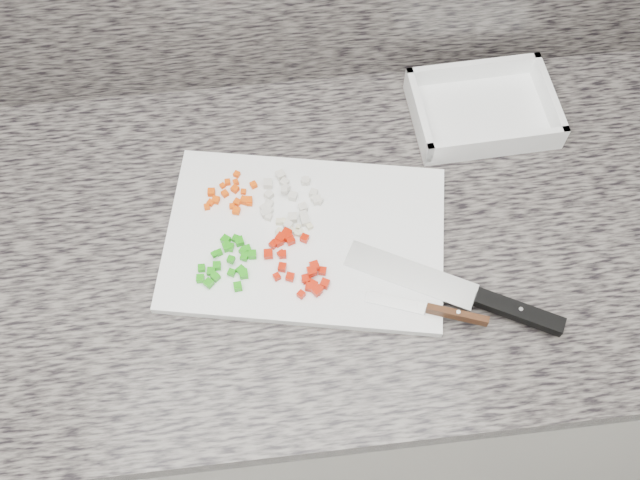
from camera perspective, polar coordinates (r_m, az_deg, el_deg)
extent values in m
cube|color=beige|center=(1.49, -3.18, -8.32)|extent=(3.92, 0.62, 0.86)
cube|color=#615B55|center=(1.08, -4.36, -0.22)|extent=(3.96, 0.64, 0.04)
cube|color=white|center=(1.05, -1.21, 0.16)|extent=(0.45, 0.35, 0.01)
cube|color=#F34E05|center=(1.06, -6.72, 2.34)|extent=(0.01, 0.01, 0.01)
cube|color=#F34E05|center=(1.07, -6.08, 3.16)|extent=(0.01, 0.01, 0.01)
cube|color=#F34E05|center=(1.07, -9.04, 2.64)|extent=(0.01, 0.01, 0.01)
cube|color=#F34E05|center=(1.09, -7.40, 4.61)|extent=(0.01, 0.01, 0.01)
cube|color=#F34E05|center=(1.07, -5.73, 3.16)|extent=(0.01, 0.01, 0.01)
cube|color=#F34E05|center=(1.09, -6.75, 4.61)|extent=(0.01, 0.01, 0.01)
cube|color=#F34E05|center=(1.08, -7.62, 3.70)|extent=(0.01, 0.01, 0.01)
cube|color=#F34E05|center=(1.09, -7.81, 4.33)|extent=(0.01, 0.01, 0.01)
cube|color=#F34E05|center=(1.08, -8.34, 3.20)|extent=(0.01, 0.01, 0.01)
cube|color=#F34E05|center=(1.10, -6.67, 5.25)|extent=(0.01, 0.01, 0.01)
cube|color=#F34E05|center=(1.07, -5.65, 2.97)|extent=(0.01, 0.01, 0.01)
cube|color=#F34E05|center=(1.08, -5.34, 4.42)|extent=(0.01, 0.01, 0.01)
cube|color=#F34E05|center=(1.07, -7.05, 2.69)|extent=(0.01, 0.01, 0.01)
cube|color=#F34E05|center=(1.08, -6.15, 3.87)|extent=(0.01, 0.01, 0.01)
cube|color=#F34E05|center=(1.08, -6.82, 4.08)|extent=(0.01, 0.01, 0.01)
cube|color=#F34E05|center=(1.08, -8.69, 3.80)|extent=(0.01, 0.01, 0.01)
cube|color=#F34E05|center=(1.07, -6.64, 3.03)|extent=(0.01, 0.01, 0.01)
cube|color=#F34E05|center=(1.08, -8.75, 2.97)|extent=(0.01, 0.01, 0.01)
cube|color=silver|center=(1.07, -4.12, 3.62)|extent=(0.02, 0.02, 0.01)
cube|color=silver|center=(1.06, -0.05, 3.13)|extent=(0.01, 0.01, 0.01)
cube|color=silver|center=(1.05, -1.20, 1.52)|extent=(0.01, 0.01, 0.01)
cube|color=silver|center=(1.05, -2.20, 1.79)|extent=(0.01, 0.01, 0.01)
cube|color=silver|center=(1.08, -4.18, 4.51)|extent=(0.01, 0.01, 0.01)
cube|color=silver|center=(1.06, -4.12, 2.89)|extent=(0.02, 0.02, 0.01)
cube|color=silver|center=(1.08, -1.16, 4.76)|extent=(0.01, 0.01, 0.01)
cube|color=silver|center=(1.08, -2.75, 4.14)|extent=(0.01, 0.01, 0.01)
cube|color=silver|center=(1.06, -4.43, 2.15)|extent=(0.01, 0.01, 0.01)
cube|color=silver|center=(1.07, -2.18, 3.52)|extent=(0.01, 0.01, 0.01)
cube|color=silver|center=(1.07, -0.35, 3.33)|extent=(0.02, 0.02, 0.01)
cube|color=silver|center=(1.06, -2.87, 4.01)|extent=(0.01, 0.01, 0.01)
cube|color=silver|center=(1.06, -4.47, 2.55)|extent=(0.01, 0.01, 0.01)
cube|color=silver|center=(1.06, -0.23, 3.22)|extent=(0.01, 0.01, 0.01)
cube|color=silver|center=(1.07, -0.52, 3.75)|extent=(0.01, 0.01, 0.01)
cube|color=silver|center=(1.08, -2.87, 4.64)|extent=(0.02, 0.02, 0.01)
cube|color=silver|center=(1.08, -1.14, 4.77)|extent=(0.01, 0.01, 0.01)
cube|color=silver|center=(1.05, -4.14, 1.85)|extent=(0.01, 0.01, 0.01)
cube|color=silver|center=(1.04, -2.56, 1.19)|extent=(0.02, 0.02, 0.01)
cube|color=silver|center=(1.05, -1.35, 2.02)|extent=(0.01, 0.01, 0.01)
cube|color=silver|center=(1.06, -4.16, 2.35)|extent=(0.02, 0.02, 0.01)
cube|color=silver|center=(1.09, -3.17, 5.20)|extent=(0.02, 0.02, 0.01)
cube|color=silver|center=(1.06, -1.38, 2.62)|extent=(0.01, 0.01, 0.01)
cube|color=silver|center=(1.05, -2.44, 1.59)|extent=(0.01, 0.01, 0.01)
cube|color=#1C9B0E|center=(1.03, -5.83, -0.70)|extent=(0.01, 0.01, 0.01)
cube|color=#1C9B0E|center=(1.01, -6.31, -2.43)|extent=(0.02, 0.02, 0.01)
cube|color=#1C9B0E|center=(1.02, -7.13, -1.57)|extent=(0.01, 0.01, 0.01)
cube|color=#1C9B0E|center=(1.02, -5.43, -1.17)|extent=(0.01, 0.01, 0.01)
cube|color=#1C9B0E|center=(1.03, -7.24, -0.57)|extent=(0.01, 0.01, 0.01)
cube|color=#1C9B0E|center=(1.02, -8.37, -2.94)|extent=(0.02, 0.02, 0.01)
cube|color=#1C9B0E|center=(1.01, -6.12, -2.72)|extent=(0.01, 0.01, 0.01)
cube|color=#1C9B0E|center=(1.02, -9.45, -2.24)|extent=(0.01, 0.01, 0.01)
cube|color=#1C9B0E|center=(1.04, -7.56, 0.01)|extent=(0.02, 0.02, 0.01)
cube|color=#1C9B0E|center=(1.02, -8.70, -2.50)|extent=(0.01, 0.01, 0.01)
cube|color=#1C9B0E|center=(1.04, -6.46, -0.10)|extent=(0.01, 0.01, 0.01)
cube|color=#1C9B0E|center=(1.03, -7.46, -0.55)|extent=(0.01, 0.01, 0.01)
cube|color=#1C9B0E|center=(1.02, -6.07, -1.36)|extent=(0.01, 0.01, 0.01)
cube|color=#1C9B0E|center=(1.02, -7.09, -2.60)|extent=(0.01, 0.01, 0.01)
cube|color=#1C9B0E|center=(1.03, -6.18, -0.89)|extent=(0.01, 0.01, 0.01)
cube|color=#1C9B0E|center=(1.04, -6.74, 0.11)|extent=(0.01, 0.01, 0.01)
cube|color=#1C9B0E|center=(1.03, -5.86, -1.20)|extent=(0.01, 0.01, 0.01)
cube|color=#1C9B0E|center=(1.02, -8.24, -2.05)|extent=(0.01, 0.01, 0.01)
cube|color=#1C9B0E|center=(1.02, -8.45, -1.13)|extent=(0.01, 0.01, 0.01)
cube|color=#1C9B0E|center=(1.03, -8.06, -1.00)|extent=(0.01, 0.01, 0.01)
cube|color=#1C9B0E|center=(1.01, -8.89, -3.43)|extent=(0.02, 0.02, 0.01)
cube|color=#1C9B0E|center=(1.00, -6.59, -3.72)|extent=(0.01, 0.01, 0.01)
cube|color=#1C9B0E|center=(1.02, -9.55, -3.07)|extent=(0.01, 0.01, 0.01)
cube|color=#BC1602|center=(1.03, -3.76, -0.36)|extent=(0.01, 0.01, 0.01)
cube|color=#BC1602|center=(1.02, -3.00, -1.15)|extent=(0.01, 0.01, 0.01)
cube|color=#BC1602|center=(1.03, -1.25, 0.14)|extent=(0.01, 0.01, 0.01)
cube|color=#BC1602|center=(1.00, -0.56, -3.59)|extent=(0.01, 0.01, 0.01)
cube|color=#BC1602|center=(1.03, -3.33, -0.15)|extent=(0.01, 0.01, 0.01)
cube|color=#BC1602|center=(1.00, -0.45, -2.11)|extent=(0.01, 0.01, 0.01)
cube|color=#BC1602|center=(1.00, -1.10, -3.13)|extent=(0.01, 0.01, 0.01)
cube|color=#BC1602|center=(1.01, -3.04, -2.19)|extent=(0.01, 0.01, 0.01)
cube|color=#BC1602|center=(1.03, -2.65, 0.36)|extent=(0.02, 0.02, 0.01)
cube|color=#BC1602|center=(1.00, -0.84, -3.77)|extent=(0.01, 0.01, 0.01)
cube|color=#BC1602|center=(1.04, -2.69, 0.55)|extent=(0.02, 0.02, 0.01)
cube|color=#BC1602|center=(1.03, -2.38, -0.01)|extent=(0.01, 0.01, 0.01)
cube|color=#BC1602|center=(1.02, -3.11, -1.13)|extent=(0.01, 0.01, 0.01)
cube|color=#BC1602|center=(1.00, -1.15, -3.18)|extent=(0.01, 0.01, 0.01)
cube|color=#BC1602|center=(0.99, -1.52, -4.38)|extent=(0.01, 0.01, 0.01)
cube|color=#BC1602|center=(0.99, -0.26, -4.11)|extent=(0.02, 0.02, 0.01)
cube|color=#BC1602|center=(1.01, -3.48, -2.95)|extent=(0.01, 0.01, 0.01)
cube|color=#BC1602|center=(1.00, 0.39, -3.51)|extent=(0.02, 0.02, 0.01)
cube|color=#BC1602|center=(1.02, -4.16, -1.12)|extent=(0.01, 0.01, 0.01)
cube|color=#BC1602|center=(1.03, -3.14, 0.13)|extent=(0.02, 0.02, 0.01)
cube|color=#BC1602|center=(1.01, 0.20, -2.49)|extent=(0.01, 0.01, 0.01)
cube|color=#BC1602|center=(1.00, -0.66, -2.52)|extent=(0.01, 0.01, 0.01)
cube|color=#BC1602|center=(1.01, -2.41, -2.96)|extent=(0.01, 0.01, 0.01)
cube|color=#BC1602|center=(1.00, -0.12, -3.99)|extent=(0.02, 0.02, 0.01)
cube|color=beige|center=(1.04, -1.34, 0.36)|extent=(0.01, 0.01, 0.01)
cube|color=beige|center=(1.04, -1.83, 0.56)|extent=(0.01, 0.01, 0.01)
cube|color=beige|center=(1.04, -3.30, 0.45)|extent=(0.01, 0.01, 0.01)
cube|color=beige|center=(1.04, -1.56, 0.67)|extent=(0.01, 0.01, 0.00)
cube|color=beige|center=(1.04, -1.54, 0.58)|extent=(0.01, 0.01, 0.01)
cube|color=beige|center=(1.04, -2.20, 0.73)|extent=(0.01, 0.01, 0.01)
cube|color=beige|center=(1.04, -1.75, 1.05)|extent=(0.01, 0.01, 0.01)
cube|color=beige|center=(1.04, -2.46, 0.94)|extent=(0.01, 0.01, 0.01)
cube|color=beige|center=(1.04, -0.84, 1.11)|extent=(0.01, 0.01, 0.01)
cube|color=beige|center=(1.05, -2.89, 1.48)|extent=(0.01, 0.01, 0.01)
cube|color=beige|center=(1.04, -3.17, 0.34)|extent=(0.01, 0.01, 0.01)
cube|color=beige|center=(1.05, -3.31, 1.47)|extent=(0.01, 0.01, 0.01)
cube|color=beige|center=(1.04, -3.27, 0.68)|extent=(0.01, 0.01, 0.01)
cube|color=beige|center=(1.04, -1.36, 0.35)|extent=(0.01, 0.01, 0.01)
cube|color=beige|center=(1.05, -1.15, 1.53)|extent=(0.01, 0.01, 0.01)
cube|color=silver|center=(1.02, 7.27, -2.79)|extent=(0.19, 0.13, 0.00)
cube|color=black|center=(1.02, 15.64, -5.56)|extent=(0.12, 0.08, 0.02)
cylinder|color=silver|center=(1.01, 15.77, -5.37)|extent=(0.01, 0.01, 0.00)
cube|color=silver|center=(1.00, 6.05, -5.02)|extent=(0.09, 0.05, 0.00)
cube|color=#4A2712|center=(1.00, 10.92, -5.90)|extent=(0.08, 0.04, 0.02)
cylinder|color=silver|center=(0.99, 11.00, -5.70)|extent=(0.01, 0.01, 0.00)
cube|color=white|center=(1.20, 12.76, 9.72)|extent=(0.23, 0.17, 0.01)
cube|color=white|center=(1.23, 12.08, 13.15)|extent=(0.22, 0.02, 0.04)
cube|color=white|center=(1.14, 13.94, 7.46)|extent=(0.22, 0.02, 0.04)
cube|color=white|center=(1.22, 17.81, 10.77)|extent=(0.02, 0.16, 0.04)
cube|color=white|center=(1.15, 7.90, 9.95)|extent=(0.02, 0.16, 0.04)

